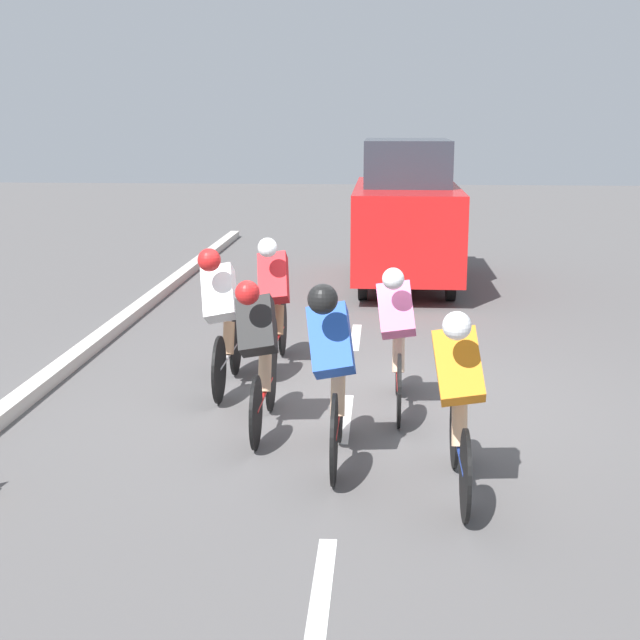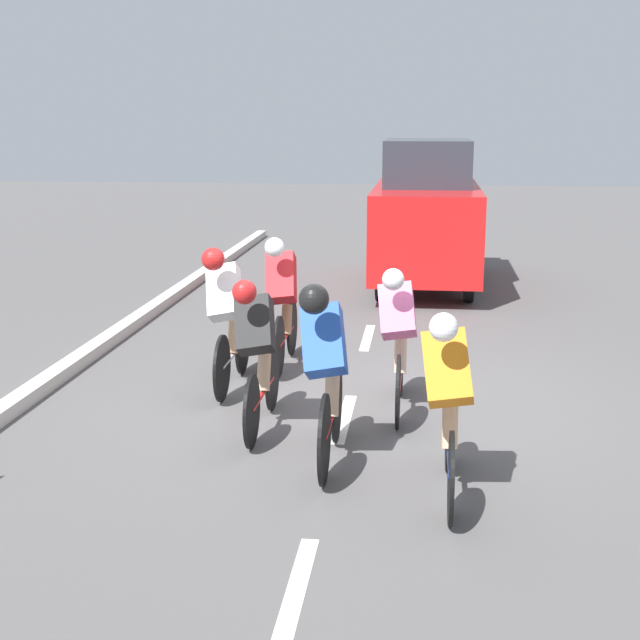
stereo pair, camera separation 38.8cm
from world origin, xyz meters
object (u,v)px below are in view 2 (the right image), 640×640
Objects in this scene: cyclist_pink at (398,337)px; support_car at (426,215)px; cyclist_red at (282,299)px; cyclist_orange at (448,400)px; cyclist_black at (257,350)px; cyclist_white at (226,313)px; cyclist_blue at (326,369)px.

support_car is (-0.23, -6.77, 0.45)m from cyclist_pink.
cyclist_pink is at bearing 132.96° from cyclist_red.
cyclist_orange is 0.39× the size of support_car.
cyclist_black is 2.11m from cyclist_red.
cyclist_white reaches higher than cyclist_red.
support_car is at bearing -88.68° from cyclist_orange.
support_car reaches higher than cyclist_white.
support_car is at bearing -106.50° from cyclist_red.
cyclist_red is (1.78, -3.40, 0.03)m from cyclist_orange.
cyclist_orange is (-1.67, 1.29, 0.01)m from cyclist_black.
cyclist_red is (1.35, -1.45, 0.05)m from cyclist_pink.
cyclist_blue is 2.97m from cyclist_red.
cyclist_blue is 1.51m from cyclist_pink.
cyclist_pink is at bearing 162.79° from cyclist_white.
cyclist_black is at bearing 93.04° from cyclist_red.
cyclist_white is 1.33m from cyclist_black.
cyclist_blue is 1.11m from cyclist_orange.
cyclist_pink is (-1.79, 0.55, -0.06)m from cyclist_white.
cyclist_white is 1.01× the size of cyclist_orange.
cyclist_orange is at bearing 102.42° from cyclist_pink.
cyclist_blue is 1.00× the size of cyclist_black.
cyclist_blue is at bearing 105.92° from cyclist_red.
support_car is at bearing -91.94° from cyclist_pink.
cyclist_black is at bearing 78.84° from support_car.
support_car is (0.20, -8.72, 0.43)m from cyclist_orange.
cyclist_white is at bearing 72.01° from support_car.
cyclist_pink is 1.04× the size of cyclist_red.
cyclist_white is 0.99× the size of cyclist_pink.
cyclist_pink is (-0.53, -1.41, -0.07)m from cyclist_blue.
cyclist_orange is at bearing 142.19° from cyclist_black.
cyclist_red is (-0.44, -0.89, -0.02)m from cyclist_white.
cyclist_red is (0.81, -2.86, -0.02)m from cyclist_blue.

